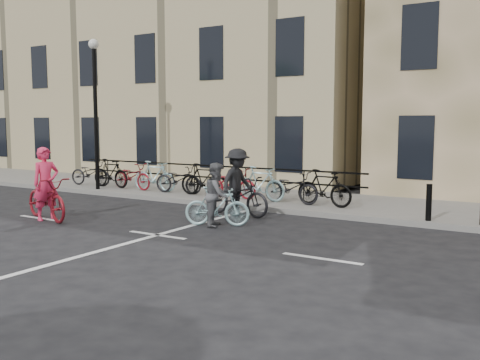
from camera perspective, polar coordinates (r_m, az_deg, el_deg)
The scene contains 9 objects.
ground at distance 12.30m, azimuth -8.81°, elevation -5.84°, with size 120.00×120.00×0.00m, color black.
sidewalk at distance 19.37m, azimuth -6.36°, elevation -1.16°, with size 46.00×4.00×0.15m, color slate.
building_west at distance 27.92m, azimuth -5.76°, elevation 11.55°, with size 20.00×10.00×10.00m, color tan.
lamp_post at distance 19.73m, azimuth -15.20°, elevation 8.74°, with size 0.36×0.36×5.28m.
bollard_east at distance 13.83m, azimuth 19.50°, elevation -2.26°, with size 0.14×0.14×0.90m, color black.
parked_bikes at distance 17.83m, azimuth -5.27°, elevation 0.06°, with size 11.45×1.23×1.05m.
cyclist_pink at distance 14.83m, azimuth -19.95°, elevation -1.49°, with size 2.26×1.29×1.90m.
cyclist_grey at distance 13.13m, azimuth -2.46°, elevation -2.20°, with size 1.67×1.04×1.57m.
cyclist_dark at distance 14.58m, azimuth -0.29°, elevation -0.99°, with size 2.13×1.25×1.84m.
Camera 1 is at (7.81, -9.14, 2.56)m, focal length 40.00 mm.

